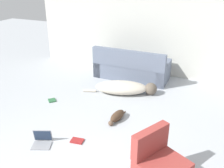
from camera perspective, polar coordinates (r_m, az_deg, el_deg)
wall_back at (r=6.69m, az=10.13°, el=13.18°), size 6.85×0.06×2.68m
couch at (r=6.57m, az=4.43°, el=3.52°), size 1.91×0.81×0.84m
dog at (r=5.78m, az=2.85°, el=-0.84°), size 1.69×0.86×0.29m
cat at (r=4.80m, az=1.14°, el=-7.39°), size 0.23×0.61×0.16m
laptop_open at (r=4.37m, az=-15.65°, el=-12.12°), size 0.38×0.36×0.23m
book_red at (r=4.33m, az=-7.98°, el=-12.71°), size 0.23×0.17×0.02m
book_green at (r=5.66m, az=-13.55°, el=-3.65°), size 0.23×0.22×0.02m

